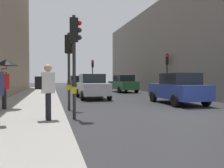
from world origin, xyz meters
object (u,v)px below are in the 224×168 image
Objects in this scene: traffic_light_near_left at (75,48)px; car_silver_hatchback at (92,86)px; car_yellow_taxi at (97,82)px; pedestrian_with_umbrella at (6,70)px; car_dark_suv at (76,82)px; traffic_light_mid_street at (167,66)px; pedestrian_with_black_backpack at (47,88)px; car_green_estate at (123,84)px; car_blue_van at (178,89)px; traffic_light_far_median at (93,69)px; traffic_light_near_right at (69,57)px.

traffic_light_near_left is 0.89× the size of car_silver_hatchback.
car_silver_hatchback is (-4.30, -20.31, 0.00)m from car_yellow_taxi.
car_dark_suv is at bearing 75.90° from pedestrian_with_umbrella.
pedestrian_with_black_backpack is (-9.77, -10.43, -1.30)m from traffic_light_mid_street.
traffic_light_near_left reaches higher than car_green_estate.
traffic_light_near_left is 0.88× the size of car_blue_van.
pedestrian_with_black_backpack is at bearing -98.23° from car_dark_suv.
traffic_light_far_median is (4.11, 19.57, -0.03)m from traffic_light_near_left.
pedestrian_with_black_backpack is (-7.32, -29.15, 0.29)m from car_yellow_taxi.
car_green_estate is 9.48m from car_dark_suv.
traffic_light_near_right is at bearing -170.81° from car_blue_van.
car_blue_van is (2.08, -16.13, -1.67)m from traffic_light_far_median.
pedestrian_with_black_backpack is at bearing -108.88° from car_silver_hatchback.
traffic_light_mid_street is 1.67× the size of pedestrian_with_umbrella.
car_dark_suv is (0.43, 15.07, 0.00)m from car_silver_hatchback.
car_blue_van is at bearing -90.38° from car_yellow_taxi.
traffic_light_far_median is 4.26m from car_dark_suv.
car_green_estate is 2.02× the size of pedestrian_with_umbrella.
car_dark_suv is 2.45× the size of pedestrian_with_black_backpack.
car_dark_suv is at bearing 115.06° from traffic_light_mid_street.
car_yellow_taxi is at bearing 70.74° from pedestrian_with_umbrella.
traffic_light_mid_street is 14.98m from car_dark_suv.
traffic_light_near_right is 0.82× the size of car_dark_suv.
traffic_light_near_right reaches higher than car_silver_hatchback.
traffic_light_far_median is at bearing 79.89° from car_silver_hatchback.
pedestrian_with_black_backpack is (-7.37, -15.28, 0.29)m from car_green_estate.
traffic_light_near_left is 2.43m from traffic_light_near_right.
car_yellow_taxi is at bearing 97.44° from traffic_light_mid_street.
traffic_light_near_right reaches higher than car_yellow_taxi.
pedestrian_with_umbrella is at bearing -130.22° from car_silver_hatchback.
pedestrian_with_umbrella is (-8.90, -1.01, 0.96)m from car_blue_van.
car_silver_hatchback is at bearing -91.64° from car_dark_suv.
traffic_light_far_median is 0.85× the size of car_green_estate.
traffic_light_mid_street is 0.83× the size of car_yellow_taxi.
car_silver_hatchback is at bearing 71.12° from pedestrian_with_black_backpack.
car_yellow_taxi is 24.94m from car_blue_van.
car_blue_van is at bearing -82.65° from traffic_light_far_median.
traffic_light_mid_street is at bearing 32.10° from pedestrian_with_umbrella.
car_green_estate is at bearing 64.25° from pedestrian_with_black_backpack.
traffic_light_near_left is 0.87× the size of car_yellow_taxi.
car_silver_hatchback and car_dark_suv have the same top height.
pedestrian_with_umbrella is (-9.07, -25.95, 0.96)m from car_yellow_taxi.
traffic_light_far_median reaches higher than traffic_light_near_right.
car_silver_hatchback is (2.06, 5.64, -1.58)m from traffic_light_near_right.
car_green_estate and car_silver_hatchback have the same top height.
car_yellow_taxi is at bearing 53.57° from car_dark_suv.
traffic_light_mid_street reaches higher than car_green_estate.
traffic_light_mid_street is 10.97m from traffic_light_far_median.
traffic_light_mid_street is at bearing 67.23° from car_blue_van.
traffic_light_far_median reaches higher than car_silver_hatchback.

